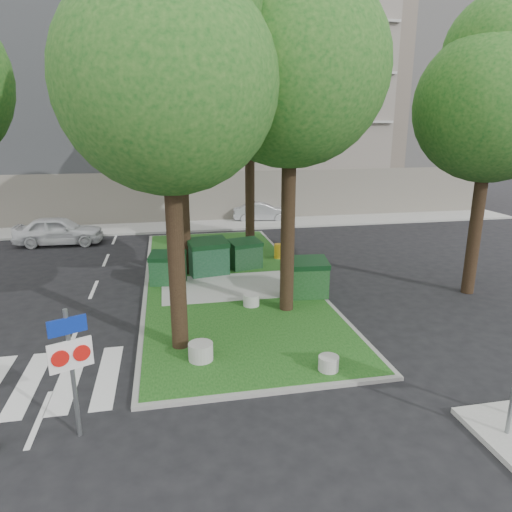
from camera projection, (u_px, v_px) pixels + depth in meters
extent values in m
plane|color=black|center=(252.00, 394.00, 10.32)|extent=(120.00, 120.00, 0.00)
cube|color=#154413|center=(226.00, 280.00, 17.95)|extent=(6.00, 16.00, 0.12)
cube|color=gray|center=(226.00, 280.00, 17.95)|extent=(6.30, 16.30, 0.10)
cube|color=#999993|center=(195.00, 226.00, 27.77)|extent=(42.00, 3.00, 0.12)
cube|color=silver|center=(88.00, 377.00, 11.03)|extent=(5.00, 3.00, 0.01)
cube|color=#C1AA91|center=(184.00, 96.00, 32.69)|extent=(41.00, 12.00, 16.00)
cylinder|color=black|center=(175.00, 240.00, 11.56)|extent=(0.44, 0.44, 6.16)
sphere|color=#134A16|center=(168.00, 83.00, 10.55)|extent=(5.20, 5.20, 5.20)
sphere|color=#134A16|center=(177.00, 1.00, 10.32)|extent=(3.90, 3.90, 3.90)
cylinder|color=black|center=(288.00, 211.00, 14.04)|extent=(0.44, 0.44, 6.72)
sphere|color=#134A16|center=(291.00, 69.00, 12.93)|extent=(5.60, 5.60, 5.60)
cylinder|color=black|center=(184.00, 204.00, 17.83)|extent=(0.44, 0.44, 5.88)
sphere|color=#134A16|center=(179.00, 108.00, 16.86)|extent=(4.80, 4.80, 4.80)
sphere|color=#134A16|center=(185.00, 61.00, 16.65)|extent=(3.60, 3.60, 3.60)
cylinder|color=black|center=(250.00, 180.00, 21.11)|extent=(0.44, 0.44, 7.00)
sphere|color=#134A16|center=(249.00, 82.00, 19.96)|extent=(5.80, 5.80, 5.80)
sphere|color=#134A16|center=(255.00, 33.00, 19.67)|extent=(4.35, 4.35, 4.35)
cylinder|color=black|center=(477.00, 213.00, 15.94)|extent=(0.44, 0.44, 5.88)
sphere|color=#134A16|center=(492.00, 106.00, 14.98)|extent=(5.00, 5.00, 5.00)
sphere|color=#134A16|center=(503.00, 52.00, 14.77)|extent=(3.75, 3.75, 3.75)
cube|color=#103C1A|center=(168.00, 271.00, 17.23)|extent=(1.42, 1.10, 1.00)
cube|color=black|center=(167.00, 256.00, 17.07)|extent=(1.47, 1.17, 0.29)
cube|color=#103920|center=(208.00, 259.00, 18.35)|extent=(1.66, 1.27, 1.19)
cube|color=black|center=(208.00, 243.00, 18.16)|extent=(1.73, 1.35, 0.34)
cube|color=black|center=(245.00, 256.00, 19.18)|extent=(1.45, 1.17, 1.00)
cube|color=black|center=(245.00, 243.00, 19.02)|extent=(1.51, 1.24, 0.29)
cube|color=#123C15|center=(306.00, 280.00, 15.95)|extent=(1.49, 1.08, 1.11)
cube|color=black|center=(307.00, 263.00, 15.78)|extent=(1.54, 1.15, 0.32)
cylinder|color=#9F9F9A|center=(201.00, 351.00, 11.57)|extent=(0.63, 0.63, 0.45)
cylinder|color=#A6A6A1|center=(329.00, 363.00, 11.09)|extent=(0.50, 0.50, 0.36)
cylinder|color=#ACABA7|center=(251.00, 300.00, 15.13)|extent=(0.53, 0.53, 0.38)
cylinder|color=gold|center=(278.00, 251.00, 20.62)|extent=(0.37, 0.37, 0.65)
cylinder|color=slate|center=(73.00, 375.00, 8.59)|extent=(0.11, 0.11, 2.66)
cube|color=navy|center=(67.00, 325.00, 8.32)|extent=(0.65, 0.31, 0.32)
cube|color=white|center=(70.00, 354.00, 8.48)|extent=(0.75, 0.36, 0.59)
cylinder|color=red|center=(59.00, 355.00, 8.44)|extent=(0.31, 0.16, 0.32)
cylinder|color=red|center=(81.00, 353.00, 8.51)|extent=(0.31, 0.16, 0.32)
imported|color=white|center=(59.00, 231.00, 23.40)|extent=(4.40, 1.92, 1.47)
imported|color=#9FA1A6|center=(262.00, 212.00, 29.39)|extent=(3.85, 1.79, 1.22)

